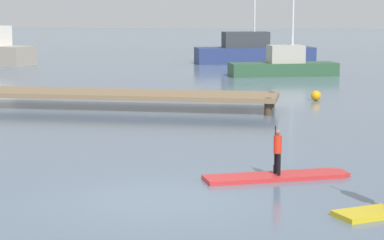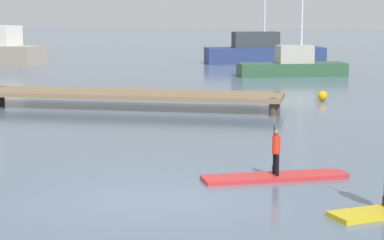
% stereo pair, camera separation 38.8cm
% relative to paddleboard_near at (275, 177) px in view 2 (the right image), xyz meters
% --- Properties ---
extents(ground_plane, '(240.00, 240.00, 0.00)m').
position_rel_paddleboard_near_xyz_m(ground_plane, '(-2.33, -2.37, -0.05)').
color(ground_plane, slate).
extents(paddleboard_near, '(3.46, 2.02, 0.10)m').
position_rel_paddleboard_near_xyz_m(paddleboard_near, '(0.00, 0.00, 0.00)').
color(paddleboard_near, red).
rests_on(paddleboard_near, ground).
extents(paddler_child_solo, '(0.25, 0.36, 1.13)m').
position_rel_paddleboard_near_xyz_m(paddler_child_solo, '(0.00, 0.02, 0.65)').
color(paddler_child_solo, black).
rests_on(paddler_child_solo, paddleboard_near).
extents(fishing_boat_green_midground, '(6.47, 3.65, 5.55)m').
position_rel_paddleboard_near_xyz_m(fishing_boat_green_midground, '(-1.04, 26.00, 0.57)').
color(fishing_boat_green_midground, '#2D5638').
rests_on(fishing_boat_green_midground, ground).
extents(trawler_grey_distant, '(8.68, 4.86, 5.54)m').
position_rel_paddleboard_near_xyz_m(trawler_grey_distant, '(-3.66, 35.38, 0.74)').
color(trawler_grey_distant, navy).
rests_on(trawler_grey_distant, ground).
extents(floating_dock, '(12.28, 2.52, 0.64)m').
position_rel_paddleboard_near_xyz_m(floating_dock, '(-6.73, 11.10, 0.50)').
color(floating_dock, '#846B4C').
rests_on(floating_dock, ground).
extents(mooring_buoy_mid, '(0.43, 0.43, 0.43)m').
position_rel_paddleboard_near_xyz_m(mooring_buoy_mid, '(0.85, 14.80, 0.17)').
color(mooring_buoy_mid, orange).
rests_on(mooring_buoy_mid, ground).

